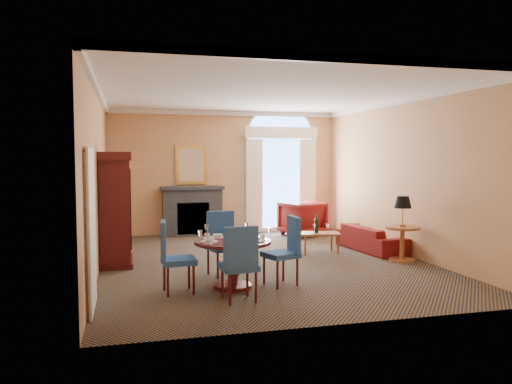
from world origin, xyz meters
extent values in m
plane|color=black|center=(0.00, 0.00, 0.00)|extent=(7.50, 7.50, 0.00)
cube|color=tan|center=(0.00, 3.75, 1.60)|extent=(6.00, 0.04, 3.20)
cube|color=tan|center=(-3.00, 0.00, 1.60)|extent=(0.04, 7.50, 3.20)
cube|color=tan|center=(3.00, 0.00, 1.60)|extent=(0.04, 7.50, 3.20)
cube|color=silver|center=(0.00, 0.00, 3.20)|extent=(6.00, 7.50, 0.04)
cube|color=white|center=(0.00, 0.00, 3.14)|extent=(6.00, 7.50, 0.12)
cube|color=white|center=(-2.96, -2.40, 1.03)|extent=(0.08, 0.90, 2.06)
cube|color=#34383E|center=(-0.90, 3.55, 0.60)|extent=(1.50, 0.40, 1.20)
cube|color=#34383E|center=(-0.90, 3.52, 1.24)|extent=(1.60, 0.46, 0.08)
cube|color=gold|center=(-0.90, 3.72, 1.80)|extent=(0.80, 0.04, 1.00)
cube|color=silver|center=(-0.90, 3.70, 1.80)|extent=(0.64, 0.02, 0.84)
cube|color=white|center=(1.50, 3.73, 1.25)|extent=(1.90, 0.04, 2.50)
cube|color=#8DB1EC|center=(1.50, 3.72, 1.25)|extent=(1.70, 0.02, 2.30)
cylinder|color=white|center=(1.50, 3.73, 2.50)|extent=(1.90, 0.04, 1.90)
cube|color=white|center=(0.75, 3.61, 1.25)|extent=(0.45, 0.06, 2.45)
cube|color=white|center=(2.25, 3.61, 1.25)|extent=(0.45, 0.06, 2.45)
cube|color=white|center=(1.50, 3.61, 2.65)|extent=(2.00, 0.08, 0.30)
cube|color=#3F0E0E|center=(-2.72, 0.39, 0.97)|extent=(0.53, 0.97, 1.94)
cube|color=#3F0E0E|center=(-2.72, 0.39, 2.01)|extent=(0.60, 1.07, 0.15)
cube|color=#3F0E0E|center=(-2.72, 0.39, 0.05)|extent=(0.60, 1.07, 0.10)
cylinder|color=#3F0E0E|center=(-0.96, -1.79, 0.71)|extent=(1.17, 1.17, 0.05)
cylinder|color=#3F0E0E|center=(-0.96, -1.79, 0.34)|extent=(0.16, 0.16, 0.69)
cylinder|color=#3F0E0E|center=(-0.96, -1.79, 0.03)|extent=(0.58, 0.58, 0.06)
cylinder|color=white|center=(-0.69, -1.52, 0.74)|extent=(0.26, 0.26, 0.01)
imported|color=white|center=(-0.69, -1.52, 0.77)|extent=(0.15, 0.15, 0.04)
imported|color=white|center=(-0.76, -1.36, 0.78)|extent=(0.09, 0.09, 0.07)
cylinder|color=white|center=(-1.12, -1.46, 0.74)|extent=(0.26, 0.26, 0.01)
imported|color=white|center=(-1.12, -1.46, 0.77)|extent=(0.15, 0.15, 0.04)
imported|color=white|center=(-1.30, -1.47, 0.78)|extent=(0.09, 0.09, 0.07)
cylinder|color=white|center=(-1.32, -1.84, 0.74)|extent=(0.26, 0.26, 0.01)
imported|color=white|center=(-1.32, -1.84, 0.77)|extent=(0.15, 0.15, 0.04)
imported|color=white|center=(-1.36, -2.01, 0.78)|extent=(0.09, 0.09, 0.07)
cylinder|color=white|center=(-1.01, -2.15, 0.74)|extent=(0.26, 0.26, 0.01)
imported|color=white|center=(-1.01, -2.15, 0.77)|extent=(0.15, 0.15, 0.04)
imported|color=white|center=(-0.86, -2.24, 0.78)|extent=(0.09, 0.09, 0.07)
cylinder|color=white|center=(-0.63, -1.95, 0.74)|extent=(0.26, 0.26, 0.01)
imported|color=white|center=(-0.63, -1.95, 0.77)|extent=(0.15, 0.15, 0.04)
imported|color=white|center=(-0.49, -1.84, 0.78)|extent=(0.09, 0.09, 0.07)
cube|color=#244F91|center=(-0.95, -0.94, 0.48)|extent=(0.59, 0.59, 0.08)
cube|color=#244F91|center=(-0.95, -0.72, 0.79)|extent=(0.48, 0.08, 0.57)
cylinder|color=#3F0E0E|center=(-0.82, -0.71, 0.22)|extent=(0.04, 0.04, 0.43)
cylinder|color=#3F0E0E|center=(-1.18, -0.81, 0.22)|extent=(0.04, 0.04, 0.43)
cylinder|color=#3F0E0E|center=(-0.72, -1.07, 0.22)|extent=(0.04, 0.04, 0.43)
cylinder|color=#3F0E0E|center=(-1.08, -1.17, 0.22)|extent=(0.04, 0.04, 0.43)
cube|color=#244F91|center=(-1.01, -2.48, 0.48)|extent=(0.52, 0.52, 0.08)
cube|color=#244F91|center=(-1.03, -2.69, 0.79)|extent=(0.48, 0.11, 0.57)
cylinder|color=#3F0E0E|center=(-1.18, -2.68, 0.22)|extent=(0.04, 0.04, 0.43)
cylinder|color=#3F0E0E|center=(-0.81, -2.65, 0.22)|extent=(0.04, 0.04, 0.43)
cylinder|color=#3F0E0E|center=(-1.21, -2.31, 0.22)|extent=(0.04, 0.04, 0.43)
cylinder|color=#3F0E0E|center=(-0.84, -2.27, 0.22)|extent=(0.04, 0.04, 0.43)
cube|color=#244F91|center=(-0.19, -1.79, 0.48)|extent=(0.60, 0.60, 0.08)
cube|color=#244F91|center=(0.03, -1.79, 0.79)|extent=(0.07, 0.48, 0.57)
cylinder|color=#3F0E0E|center=(0.04, -1.91, 0.22)|extent=(0.04, 0.04, 0.43)
cylinder|color=#3F0E0E|center=(-0.07, -1.55, 0.22)|extent=(0.04, 0.04, 0.43)
cylinder|color=#3F0E0E|center=(-0.31, -2.02, 0.22)|extent=(0.04, 0.04, 0.43)
cylinder|color=#3F0E0E|center=(-0.43, -1.67, 0.22)|extent=(0.04, 0.04, 0.43)
cube|color=#244F91|center=(-1.78, -1.85, 0.48)|extent=(0.51, 0.51, 0.08)
cube|color=#244F91|center=(-2.00, -1.87, 0.79)|extent=(0.11, 0.48, 0.57)
cylinder|color=#3F0E0E|center=(-1.98, -1.68, 0.22)|extent=(0.04, 0.04, 0.43)
cylinder|color=#3F0E0E|center=(-1.96, -2.05, 0.22)|extent=(0.04, 0.04, 0.43)
cylinder|color=#3F0E0E|center=(-1.61, -1.65, 0.22)|extent=(0.04, 0.04, 0.43)
cylinder|color=#3F0E0E|center=(-1.58, -2.02, 0.22)|extent=(0.04, 0.04, 0.43)
imported|color=maroon|center=(2.55, 0.48, 0.26)|extent=(0.90, 1.87, 0.53)
imported|color=maroon|center=(1.80, 2.78, 0.44)|extent=(1.20, 1.21, 0.87)
cube|color=#A35C30|center=(1.35, 0.49, 0.41)|extent=(0.93, 0.65, 0.05)
cylinder|color=#A35C30|center=(0.99, 0.32, 0.19)|extent=(0.04, 0.04, 0.38)
cylinder|color=#A35C30|center=(1.71, 0.32, 0.19)|extent=(0.04, 0.04, 0.38)
cylinder|color=#A35C30|center=(0.99, 0.66, 0.19)|extent=(0.04, 0.04, 0.38)
cylinder|color=#A35C30|center=(1.71, 0.66, 0.19)|extent=(0.04, 0.04, 0.38)
cylinder|color=#A35C30|center=(2.60, -0.66, 0.65)|extent=(0.67, 0.67, 0.04)
cylinder|color=#A35C30|center=(2.60, -0.66, 0.31)|extent=(0.09, 0.09, 0.63)
cylinder|color=#A35C30|center=(2.60, -0.66, 0.02)|extent=(0.49, 0.49, 0.04)
camera|label=1|loc=(-2.48, -9.14, 2.00)|focal=35.00mm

